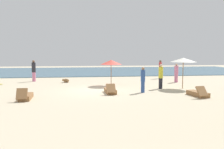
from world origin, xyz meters
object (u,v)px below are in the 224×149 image
at_px(person_2, 34,71).
at_px(person_5, 176,73).
at_px(lounger_0, 198,94).
at_px(lounger_1, 26,96).
at_px(lounger_2, 110,91).
at_px(person_1, 143,80).
at_px(umbrella_3, 183,60).
at_px(person_3, 160,69).
at_px(dog, 66,80).
at_px(person_0, 161,76).
at_px(umbrella_1, 111,62).

bearing_deg(person_2, person_5, -9.78).
distance_m(lounger_0, lounger_1, 10.17).
relative_size(lounger_2, person_1, 1.01).
height_order(umbrella_3, person_5, umbrella_3).
xyz_separation_m(lounger_2, person_3, (6.08, 7.89, 0.82)).
bearing_deg(dog, lounger_0, -42.04).
distance_m(umbrella_3, person_0, 2.03).
bearing_deg(lounger_1, person_1, 10.70).
height_order(lounger_1, lounger_2, lounger_1).
xyz_separation_m(person_2, dog, (2.97, -1.13, -0.82)).
relative_size(umbrella_1, dog, 2.92).
height_order(person_2, person_5, person_2).
xyz_separation_m(person_0, person_1, (-1.73, -1.47, -0.05)).
bearing_deg(umbrella_3, lounger_1, -165.58).
height_order(person_3, dog, person_3).
bearing_deg(lounger_2, lounger_0, -18.57).
bearing_deg(lounger_0, person_5, 78.36).
xyz_separation_m(lounger_1, lounger_2, (5.00, 1.39, -0.00)).
bearing_deg(person_0, person_5, 52.30).
bearing_deg(dog, person_5, -6.25).
bearing_deg(lounger_2, dog, 119.24).
distance_m(lounger_0, person_2, 14.42).
distance_m(person_0, person_2, 11.60).
height_order(umbrella_1, lounger_0, umbrella_1).
bearing_deg(person_5, person_1, -131.81).
xyz_separation_m(person_0, dog, (-7.19, 4.46, -0.74)).
relative_size(lounger_1, person_0, 0.93).
xyz_separation_m(person_1, dog, (-5.46, 5.93, -0.69)).
xyz_separation_m(person_1, person_5, (4.35, 4.86, -0.03)).
bearing_deg(dog, person_1, -47.35).
bearing_deg(person_1, lounger_1, -169.30).
xyz_separation_m(lounger_0, lounger_1, (-10.16, 0.34, 0.00)).
bearing_deg(dog, person_2, 159.17).
bearing_deg(lounger_1, person_0, 17.63).
relative_size(person_2, person_3, 1.04).
relative_size(lounger_2, person_5, 1.03).
distance_m(person_0, person_3, 6.81).
xyz_separation_m(lounger_0, person_0, (-1.26, 3.17, 0.75)).
bearing_deg(umbrella_3, dog, 152.65).
relative_size(person_1, person_3, 0.90).
height_order(person_0, person_5, person_0).
distance_m(lounger_1, person_5, 13.10).
bearing_deg(lounger_1, umbrella_1, 42.25).
xyz_separation_m(lounger_1, person_2, (-1.27, 8.41, 0.83)).
height_order(umbrella_3, person_3, umbrella_3).
relative_size(umbrella_1, umbrella_3, 0.91).
xyz_separation_m(lounger_0, person_5, (1.35, 6.55, 0.67)).
height_order(umbrella_3, person_0, umbrella_3).
xyz_separation_m(lounger_2, person_1, (2.16, -0.04, 0.70)).
bearing_deg(dog, umbrella_1, -31.20).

